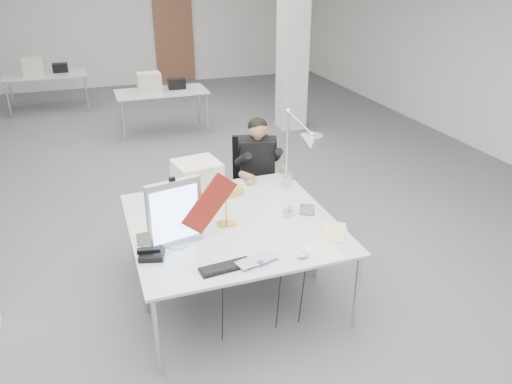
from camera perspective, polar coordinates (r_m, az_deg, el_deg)
room_shell at (r=6.22m, az=-8.57°, el=13.65°), size 10.04×14.04×3.24m
desk_main at (r=4.15m, az=-0.97°, el=-6.38°), size 1.80×0.90×0.02m
desk_second at (r=4.91m, az=-4.27°, el=-1.14°), size 1.80×0.90×0.02m
bg_desk_a at (r=9.21m, az=-10.76°, el=11.18°), size 1.60×0.80×0.02m
bg_desk_b at (r=11.29m, az=-22.93°, el=12.24°), size 1.60×0.80×0.02m
office_chair at (r=5.77m, az=0.05°, el=1.01°), size 0.65×0.65×1.09m
seated_person at (r=5.59m, az=0.22°, el=4.12°), size 0.57×0.65×0.83m
monitor at (r=4.09m, az=-9.28°, el=-2.42°), size 0.46×0.14×0.58m
pennant at (r=4.08m, az=-5.35°, el=-1.34°), size 0.49×0.05×0.53m
keyboard at (r=3.87m, az=-3.47°, el=-8.57°), size 0.42×0.18×0.02m
laptop at (r=3.90m, az=0.52°, el=-8.19°), size 0.38×0.29×0.03m
mouse at (r=4.00m, az=5.34°, el=-7.25°), size 0.10×0.07×0.04m
bankers_lamp at (r=4.40m, az=-3.43°, el=-1.96°), size 0.29×0.16×0.31m
desk_phone at (r=4.07m, az=-11.83°, el=-7.03°), size 0.23×0.22×0.05m
picture_frame_left at (r=4.24m, az=-12.54°, el=-5.23°), size 0.14×0.04×0.11m
picture_frame_right at (r=4.63m, az=5.88°, el=-2.02°), size 0.13×0.10×0.11m
desk_clock at (r=4.59m, az=3.72°, el=-2.20°), size 0.11×0.04×0.11m
paper_stack_a at (r=4.11m, az=7.76°, el=-6.74°), size 0.28×0.36×0.01m
paper_stack_b at (r=4.36m, az=8.90°, el=-4.75°), size 0.32×0.33×0.01m
paper_stack_c at (r=4.49m, az=8.88°, el=-3.87°), size 0.26×0.23×0.01m
beige_monitor at (r=4.88m, az=-6.71°, el=1.29°), size 0.47×0.45×0.39m
architect_lamp at (r=4.82m, az=4.73°, el=4.52°), size 0.29×0.73×0.93m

